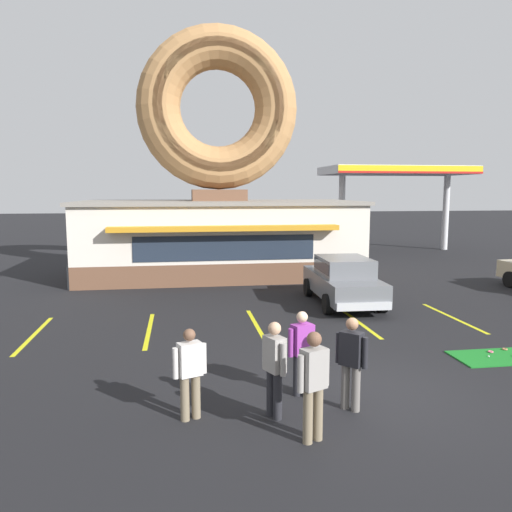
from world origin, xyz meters
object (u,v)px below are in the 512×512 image
(pedestrian_leather_jacket_man, at_px, (351,359))
(pedestrian_beanie_man, at_px, (274,365))
(car_grey, at_px, (343,279))
(pedestrian_blue_sweater_man, at_px, (302,349))
(trash_bin, at_px, (75,277))
(pedestrian_hooded_kid, at_px, (313,381))
(pedestrian_clipboard_woman, at_px, (190,370))
(golf_ball, at_px, (489,356))

(pedestrian_leather_jacket_man, relative_size, pedestrian_beanie_man, 1.00)
(pedestrian_leather_jacket_man, bearing_deg, car_grey, 72.38)
(pedestrian_blue_sweater_man, distance_m, trash_bin, 12.82)
(car_grey, distance_m, pedestrian_blue_sweater_man, 7.84)
(pedestrian_leather_jacket_man, bearing_deg, pedestrian_hooded_kid, -133.80)
(pedestrian_clipboard_woman, distance_m, pedestrian_beanie_man, 1.41)
(pedestrian_clipboard_woman, relative_size, trash_bin, 1.60)
(pedestrian_blue_sweater_man, xyz_separation_m, pedestrian_beanie_man, (-0.68, -0.86, 0.04))
(car_grey, relative_size, pedestrian_beanie_man, 2.79)
(golf_ball, bearing_deg, pedestrian_beanie_man, -158.09)
(car_grey, xyz_separation_m, pedestrian_beanie_man, (-3.89, -8.01, 0.04))
(golf_ball, relative_size, pedestrian_beanie_man, 0.03)
(pedestrian_clipboard_woman, bearing_deg, pedestrian_blue_sweater_man, 19.17)
(pedestrian_leather_jacket_man, bearing_deg, pedestrian_blue_sweater_man, 131.43)
(pedestrian_leather_jacket_man, bearing_deg, pedestrian_clipboard_woman, 178.86)
(pedestrian_hooded_kid, height_order, pedestrian_beanie_man, pedestrian_hooded_kid)
(car_grey, height_order, trash_bin, car_grey)
(pedestrian_leather_jacket_man, height_order, trash_bin, pedestrian_leather_jacket_man)
(pedestrian_blue_sweater_man, bearing_deg, pedestrian_leather_jacket_man, -48.57)
(trash_bin, bearing_deg, pedestrian_blue_sweater_man, -60.64)
(car_grey, relative_size, pedestrian_clipboard_woman, 2.96)
(pedestrian_blue_sweater_man, distance_m, pedestrian_hooded_kid, 1.78)
(pedestrian_clipboard_woman, bearing_deg, pedestrian_leather_jacket_man, -1.14)
(pedestrian_blue_sweater_man, height_order, pedestrian_leather_jacket_man, pedestrian_leather_jacket_man)
(golf_ball, relative_size, pedestrian_blue_sweater_man, 0.03)
(car_grey, height_order, pedestrian_beanie_man, pedestrian_beanie_man)
(car_grey, xyz_separation_m, pedestrian_hooded_kid, (-3.46, -8.91, 0.09))
(pedestrian_beanie_man, bearing_deg, trash_bin, 114.95)
(pedestrian_clipboard_woman, distance_m, trash_bin, 12.61)
(pedestrian_hooded_kid, distance_m, pedestrian_clipboard_woman, 2.11)
(trash_bin, bearing_deg, golf_ball, -41.83)
(pedestrian_blue_sweater_man, relative_size, trash_bin, 1.64)
(pedestrian_beanie_man, relative_size, trash_bin, 1.70)
(pedestrian_blue_sweater_man, height_order, pedestrian_clipboard_woman, pedestrian_blue_sweater_man)
(pedestrian_clipboard_woman, bearing_deg, golf_ball, 16.65)
(pedestrian_hooded_kid, height_order, pedestrian_leather_jacket_man, pedestrian_hooded_kid)
(car_grey, bearing_deg, pedestrian_beanie_man, -115.89)
(pedestrian_beanie_man, bearing_deg, pedestrian_clipboard_woman, 174.32)
(pedestrian_hooded_kid, bearing_deg, pedestrian_beanie_man, 115.47)
(pedestrian_blue_sweater_man, distance_m, pedestrian_beanie_man, 1.10)
(car_grey, relative_size, pedestrian_hooded_kid, 2.67)
(pedestrian_blue_sweater_man, xyz_separation_m, trash_bin, (-6.28, 11.17, -0.38))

